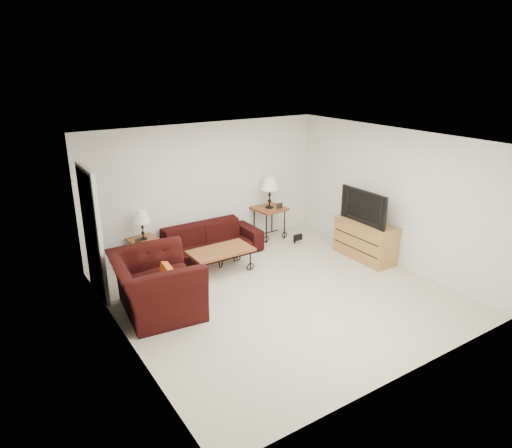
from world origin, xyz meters
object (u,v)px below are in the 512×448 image
Objects in this scene: side_table_right at (269,222)px; backpack at (295,234)px; coffee_table at (221,261)px; sofa at (208,241)px; lamp_right at (270,192)px; television at (367,206)px; side_table_left at (145,253)px; armchair at (156,284)px; lamp_left at (142,225)px; tv_stand at (365,240)px.

side_table_right is 0.64m from backpack.
sofa is at bearing 80.39° from coffee_table.
backpack is (0.25, -0.57, -0.81)m from lamp_right.
television is at bearing -64.58° from lamp_right.
armchair reaches higher than side_table_left.
lamp_left is 1.38× the size of backpack.
television is at bearing -87.39° from armchair.
television is (2.60, -0.95, 0.83)m from coffee_table.
tv_stand is at bearing -27.22° from side_table_left.
armchair is (-1.61, -1.46, 0.14)m from sofa.
side_table_right is at bearing 0.00° from lamp_left.
side_table_right is (2.77, 0.00, 0.06)m from side_table_left.
lamp_right is at bearing 0.00° from side_table_left.
side_table_left is (-1.20, 0.18, -0.03)m from sofa.
lamp_right is 0.61× the size of television.
lamp_left is 0.40× the size of armchair.
lamp_left is 2.78m from lamp_right.
armchair reaches higher than sofa.
backpack is at bearing 10.87° from coffee_table.
sofa is at bearing -124.81° from television.
television reaches higher than lamp_left.
armchair is 4.11m from tv_stand.
lamp_right is at bearing 0.00° from lamp_left.
television is (0.90, -1.90, 0.71)m from side_table_right.
side_table_left is 1.70m from armchair.
armchair is 3.61m from backpack.
lamp_right is (2.77, 0.00, 0.73)m from side_table_left.
backpack is (3.02, -0.57, -0.08)m from side_table_left.
side_table_right is 0.55× the size of tv_stand.
tv_stand is 1.12× the size of television.
side_table_right reaches higher than side_table_left.
armchair is (-3.18, -1.64, 0.11)m from side_table_right.
coffee_table reaches higher than backpack.
armchair is at bearing -93.57° from television.
sofa reaches higher than backpack.
side_table_left is at bearing 171.47° from sofa.
armchair is at bearing -104.09° from lamp_left.
sofa is 2.18m from armchair.
side_table_right is 0.67m from lamp_right.
backpack is (-0.65, 1.33, -0.85)m from television.
lamp_left reaches higher than coffee_table.
side_table_right is at bearing 6.54° from sofa.
television is at bearing -27.35° from lamp_left.
sofa is 3.14× the size of lamp_right.
side_table_left is at bearing 164.25° from backpack.
side_table_right reaches higher than sofa.
coffee_table is 1.04× the size of television.
side_table_left is 0.81× the size of side_table_right.
armchair reaches higher than tv_stand.
lamp_right is 1.70× the size of backpack.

